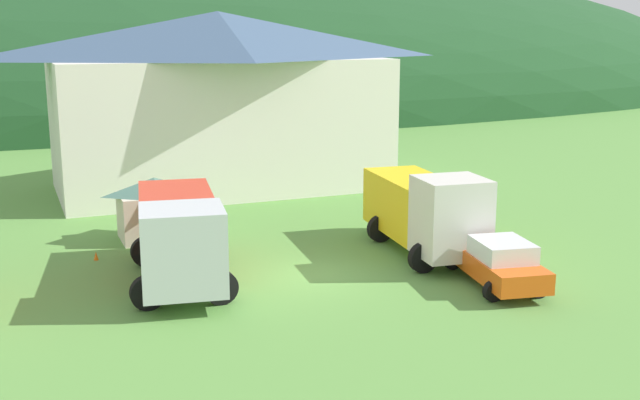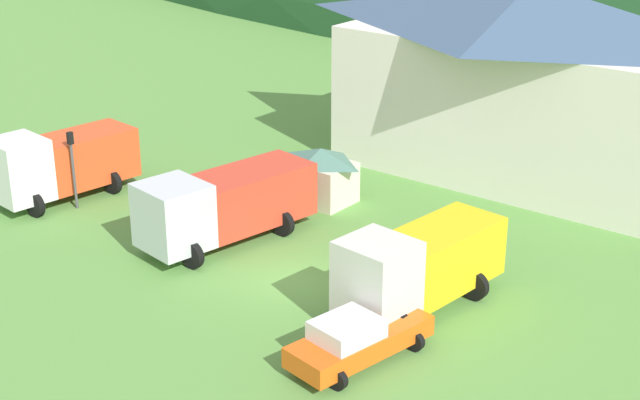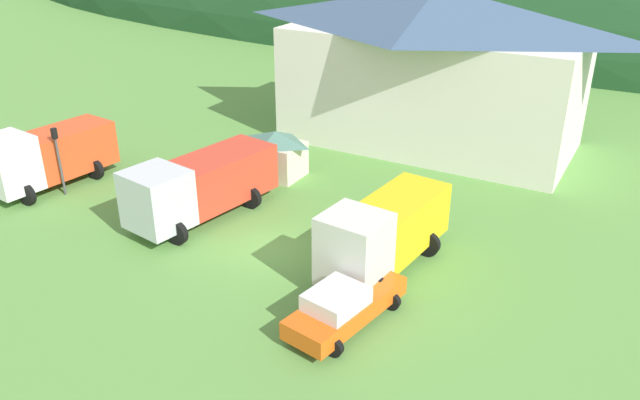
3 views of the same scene
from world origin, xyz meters
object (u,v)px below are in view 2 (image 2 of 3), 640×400
(depot_building, at_px, (525,77))
(traffic_light_west, at_px, (73,161))
(play_shed_cream, at_px, (321,174))
(heavy_rig_white, at_px, (60,162))
(service_pickup_orange, at_px, (357,339))
(flatbed_truck_yellow, at_px, (417,266))
(traffic_cone_near_pickup, at_px, (245,202))
(tow_truck_silver, at_px, (223,203))

(depot_building, relative_size, traffic_light_west, 5.10)
(play_shed_cream, distance_m, traffic_light_west, 11.18)
(depot_building, bearing_deg, heavy_rig_white, -132.34)
(depot_building, xyz_separation_m, traffic_light_west, (-13.52, -16.83, -2.61))
(depot_building, height_order, service_pickup_orange, depot_building)
(flatbed_truck_yellow, xyz_separation_m, traffic_cone_near_pickup, (-11.90, 3.97, -1.77))
(heavy_rig_white, height_order, tow_truck_silver, heavy_rig_white)
(tow_truck_silver, bearing_deg, traffic_cone_near_pickup, -139.28)
(flatbed_truck_yellow, bearing_deg, traffic_light_west, -79.85)
(flatbed_truck_yellow, bearing_deg, depot_building, -160.20)
(flatbed_truck_yellow, distance_m, traffic_cone_near_pickup, 12.67)
(depot_building, xyz_separation_m, play_shed_cream, (-5.34, -9.27, -3.54))
(depot_building, height_order, tow_truck_silver, depot_building)
(flatbed_truck_yellow, bearing_deg, heavy_rig_white, -81.30)
(traffic_light_west, bearing_deg, heavy_rig_white, 166.14)
(traffic_cone_near_pickup, bearing_deg, play_shed_cream, 40.00)
(depot_building, distance_m, traffic_cone_near_pickup, 14.87)
(tow_truck_silver, xyz_separation_m, traffic_cone_near_pickup, (-2.39, 3.88, -1.75))
(play_shed_cream, xyz_separation_m, traffic_cone_near_pickup, (-2.69, -2.26, -1.33))
(depot_building, bearing_deg, traffic_light_west, -128.79)
(play_shed_cream, bearing_deg, traffic_light_west, -137.27)
(play_shed_cream, xyz_separation_m, tow_truck_silver, (-0.30, -6.14, 0.42))
(service_pickup_orange, xyz_separation_m, traffic_cone_near_pickup, (-12.31, 8.06, -0.83))
(traffic_cone_near_pickup, bearing_deg, heavy_rig_white, -144.68)
(service_pickup_orange, relative_size, traffic_cone_near_pickup, 8.32)
(tow_truck_silver, relative_size, flatbed_truck_yellow, 1.10)
(play_shed_cream, xyz_separation_m, flatbed_truck_yellow, (9.21, -6.23, 0.44))
(play_shed_cream, height_order, flatbed_truck_yellow, flatbed_truck_yellow)
(traffic_cone_near_pickup, bearing_deg, tow_truck_silver, -58.42)
(service_pickup_orange, distance_m, traffic_light_west, 18.07)
(depot_building, distance_m, play_shed_cream, 11.27)
(tow_truck_silver, xyz_separation_m, traffic_light_west, (-7.88, -1.42, 0.50))
(play_shed_cream, bearing_deg, depot_building, 60.04)
(play_shed_cream, relative_size, flatbed_truck_yellow, 0.42)
(heavy_rig_white, xyz_separation_m, traffic_light_west, (1.48, -0.36, 0.45))
(depot_building, height_order, heavy_rig_white, depot_building)
(tow_truck_silver, height_order, service_pickup_orange, tow_truck_silver)
(play_shed_cream, bearing_deg, tow_truck_silver, -92.84)
(tow_truck_silver, distance_m, traffic_cone_near_pickup, 4.88)
(tow_truck_silver, bearing_deg, flatbed_truck_yellow, 98.61)
(depot_building, relative_size, traffic_cone_near_pickup, 28.72)
(traffic_light_west, height_order, traffic_cone_near_pickup, traffic_light_west)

